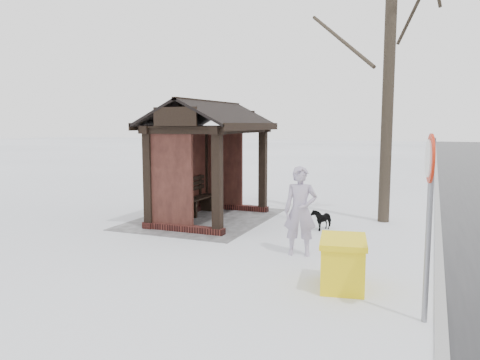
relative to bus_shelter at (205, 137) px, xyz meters
name	(u,v)px	position (x,y,z in m)	size (l,w,h in m)	color
ground	(211,220)	(0.00, 0.16, -2.17)	(120.00, 120.00, 0.00)	white
kerb	(438,239)	(0.00, 5.66, -2.16)	(120.00, 0.15, 0.06)	gray
trampled_patch	(204,219)	(0.00, -0.04, -2.16)	(4.20, 3.20, 0.02)	gray
bus_shelter	(205,137)	(0.00, 0.00, 0.00)	(3.60, 2.40, 3.09)	black
pedestrian	(300,211)	(2.31, 3.18, -1.31)	(0.62, 0.41, 1.71)	#9F93AC
dog	(322,219)	(0.03, 3.09, -1.91)	(0.27, 0.60, 0.51)	black
grit_bin	(343,262)	(3.80, 4.26, -1.78)	(1.10, 0.85, 0.77)	yellow
road_sign	(429,188)	(4.68, 5.44, -0.45)	(0.61, 0.12, 2.39)	gray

